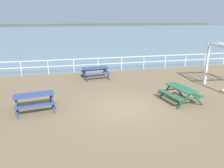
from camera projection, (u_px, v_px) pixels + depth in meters
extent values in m
cube|color=#846B4C|center=(126.00, 110.00, 10.72)|extent=(30.00, 24.00, 0.20)
cube|color=gray|center=(70.00, 33.00, 59.87)|extent=(142.00, 90.00, 0.01)
cube|color=#4C4C47|center=(65.00, 26.00, 99.96)|extent=(142.00, 6.00, 1.80)
cube|color=white|center=(98.00, 58.00, 17.62)|extent=(23.00, 0.06, 0.06)
cube|color=white|center=(98.00, 64.00, 17.75)|extent=(23.00, 0.05, 0.05)
cylinder|color=white|center=(21.00, 68.00, 16.52)|extent=(0.07, 0.07, 1.05)
cylinder|color=white|center=(48.00, 67.00, 16.94)|extent=(0.07, 0.07, 1.05)
cylinder|color=white|center=(74.00, 66.00, 17.35)|extent=(0.07, 0.07, 1.05)
cylinder|color=white|center=(98.00, 65.00, 17.77)|extent=(0.07, 0.07, 1.05)
cylinder|color=white|center=(121.00, 64.00, 18.18)|extent=(0.07, 0.07, 1.05)
cylinder|color=white|center=(144.00, 63.00, 18.60)|extent=(0.07, 0.07, 1.05)
cylinder|color=white|center=(165.00, 62.00, 19.01)|extent=(0.07, 0.07, 1.05)
cylinder|color=white|center=(185.00, 61.00, 19.43)|extent=(0.07, 0.07, 1.05)
cylinder|color=white|center=(205.00, 60.00, 19.84)|extent=(0.07, 0.07, 1.05)
cylinder|color=white|center=(224.00, 59.00, 20.26)|extent=(0.07, 0.07, 1.05)
cube|color=#286B47|center=(181.00, 88.00, 11.35)|extent=(0.95, 1.88, 0.05)
cube|color=#286B47|center=(170.00, 95.00, 11.22)|extent=(0.51, 1.82, 0.04)
cube|color=#286B47|center=(190.00, 92.00, 11.65)|extent=(0.51, 1.82, 0.04)
cube|color=#1E5035|center=(165.00, 91.00, 12.02)|extent=(0.80, 0.19, 0.79)
cube|color=#1E5035|center=(177.00, 89.00, 12.28)|extent=(0.80, 0.19, 0.79)
cube|color=#1E5035|center=(171.00, 89.00, 12.14)|extent=(1.49, 0.27, 0.04)
cube|color=#1E5035|center=(184.00, 101.00, 10.63)|extent=(0.80, 0.19, 0.79)
cube|color=#1E5035|center=(197.00, 99.00, 10.89)|extent=(0.80, 0.19, 0.79)
cube|color=#1E5035|center=(191.00, 99.00, 10.75)|extent=(1.49, 0.27, 0.04)
cube|color=#334C84|center=(95.00, 68.00, 15.72)|extent=(1.87, 0.92, 0.05)
cube|color=#334C84|center=(93.00, 70.00, 16.37)|extent=(1.82, 0.49, 0.04)
cube|color=#334C84|center=(98.00, 74.00, 15.25)|extent=(1.82, 0.49, 0.04)
cube|color=navy|center=(104.00, 71.00, 16.43)|extent=(0.18, 0.80, 0.79)
cube|color=navy|center=(108.00, 73.00, 15.75)|extent=(0.18, 0.80, 0.79)
cube|color=navy|center=(106.00, 71.00, 16.08)|extent=(0.25, 1.50, 0.04)
cube|color=navy|center=(83.00, 73.00, 15.91)|extent=(0.18, 0.80, 0.79)
cube|color=navy|center=(86.00, 75.00, 15.24)|extent=(0.18, 0.80, 0.79)
cube|color=navy|center=(85.00, 73.00, 15.56)|extent=(0.25, 1.50, 0.04)
cube|color=#334C84|center=(34.00, 95.00, 10.33)|extent=(1.89, 0.98, 0.05)
cube|color=#334C84|center=(34.00, 97.00, 10.97)|extent=(1.82, 0.54, 0.04)
cube|color=#334C84|center=(36.00, 106.00, 9.87)|extent=(1.82, 0.54, 0.04)
cube|color=navy|center=(51.00, 98.00, 11.06)|extent=(0.21, 0.80, 0.79)
cube|color=navy|center=(53.00, 103.00, 10.39)|extent=(0.21, 0.80, 0.79)
cube|color=navy|center=(52.00, 99.00, 10.71)|extent=(0.30, 1.49, 0.04)
cube|color=navy|center=(17.00, 102.00, 10.49)|extent=(0.21, 0.80, 0.79)
cube|color=navy|center=(17.00, 108.00, 9.83)|extent=(0.21, 0.80, 0.79)
cube|color=navy|center=(16.00, 104.00, 10.15)|extent=(0.30, 1.49, 0.04)
cube|color=white|center=(207.00, 65.00, 14.30)|extent=(0.12, 0.12, 2.50)
cube|color=white|center=(220.00, 46.00, 12.89)|extent=(0.29, 2.44, 0.12)
cube|color=white|center=(220.00, 44.00, 12.85)|extent=(0.26, 2.56, 0.04)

